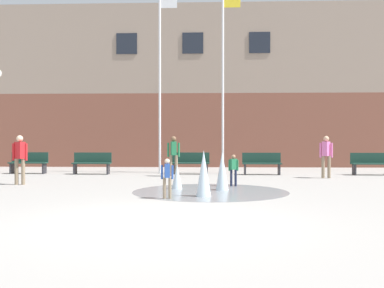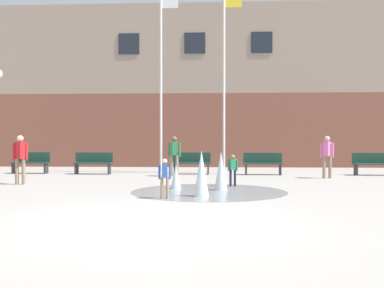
# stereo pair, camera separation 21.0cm
# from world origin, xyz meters

# --- Properties ---
(ground_plane) EXTENTS (100.00, 100.00, 0.00)m
(ground_plane) POSITION_xyz_m (0.00, 0.00, 0.00)
(ground_plane) COLOR gray
(library_building) EXTENTS (36.00, 6.05, 8.68)m
(library_building) POSITION_xyz_m (0.00, 18.72, 4.34)
(library_building) COLOR brown
(library_building) RESTS_ON ground
(splash_fountain) EXTENTS (4.35, 4.35, 1.18)m
(splash_fountain) POSITION_xyz_m (0.83, 4.44, 0.39)
(splash_fountain) COLOR gray
(splash_fountain) RESTS_ON ground
(park_bench_far_left) EXTENTS (1.60, 0.44, 0.91)m
(park_bench_far_left) POSITION_xyz_m (-6.86, 10.98, 0.48)
(park_bench_far_left) COLOR #28282D
(park_bench_far_left) RESTS_ON ground
(park_bench_left_of_flagpoles) EXTENTS (1.60, 0.44, 0.91)m
(park_bench_left_of_flagpoles) POSITION_xyz_m (-4.06, 10.76, 0.48)
(park_bench_left_of_flagpoles) COLOR #28282D
(park_bench_left_of_flagpoles) RESTS_ON ground
(park_bench_under_left_flagpole) EXTENTS (1.60, 0.44, 0.91)m
(park_bench_under_left_flagpole) POSITION_xyz_m (0.08, 10.97, 0.48)
(park_bench_under_left_flagpole) COLOR #28282D
(park_bench_under_left_flagpole) RESTS_ON ground
(park_bench_center) EXTENTS (1.60, 0.44, 0.91)m
(park_bench_center) POSITION_xyz_m (3.05, 10.77, 0.48)
(park_bench_center) COLOR #28282D
(park_bench_center) RESTS_ON ground
(park_bench_under_right_flagpole) EXTENTS (1.60, 0.44, 0.91)m
(park_bench_under_right_flagpole) POSITION_xyz_m (7.51, 10.75, 0.48)
(park_bench_under_right_flagpole) COLOR #28282D
(park_bench_under_right_flagpole) RESTS_ON ground
(adult_in_red) EXTENTS (0.50, 0.38, 1.59)m
(adult_in_red) POSITION_xyz_m (-0.54, 9.75, 0.93)
(adult_in_red) COLOR #89755B
(adult_in_red) RESTS_ON ground
(adult_watching) EXTENTS (0.50, 0.36, 1.59)m
(adult_watching) POSITION_xyz_m (-5.22, 6.28, 0.93)
(adult_watching) COLOR #89755B
(adult_watching) RESTS_ON ground
(child_running) EXTENTS (0.31, 0.23, 0.99)m
(child_running) POSITION_xyz_m (-0.15, 3.03, 0.58)
(child_running) COLOR #89755B
(child_running) RESTS_ON ground
(child_in_fountain) EXTENTS (0.31, 0.21, 0.99)m
(child_in_fountain) POSITION_xyz_m (1.63, 6.06, 0.58)
(child_in_fountain) COLOR #1E233D
(child_in_fountain) RESTS_ON ground
(adult_near_bench) EXTENTS (0.50, 0.39, 1.59)m
(adult_near_bench) POSITION_xyz_m (5.27, 9.14, 0.93)
(adult_near_bench) COLOR #89755B
(adult_near_bench) RESTS_ON ground
(flagpole_left) EXTENTS (0.80, 0.10, 7.99)m
(flagpole_left) POSITION_xyz_m (-1.24, 11.43, 4.24)
(flagpole_left) COLOR silver
(flagpole_left) RESTS_ON ground
(flagpole_right) EXTENTS (0.80, 0.10, 7.98)m
(flagpole_right) POSITION_xyz_m (1.49, 11.43, 4.24)
(flagpole_right) COLOR silver
(flagpole_right) RESTS_ON ground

